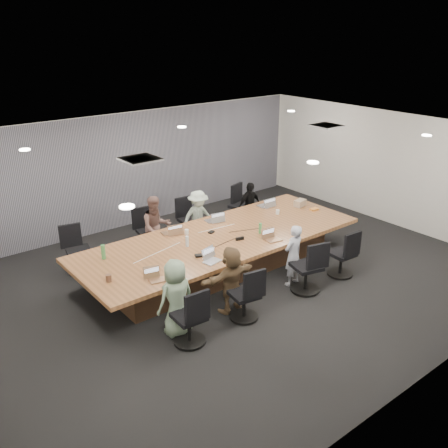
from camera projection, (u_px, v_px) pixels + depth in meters
floor at (236, 278)px, 10.01m from camera, size 10.00×8.00×0.00m
ceiling at (238, 140)px, 8.96m from camera, size 10.00×8.00×0.00m
wall_back at (134, 169)px, 12.39m from camera, size 10.00×0.00×2.80m
wall_front at (431, 297)px, 6.59m from camera, size 10.00×0.00×2.80m
wall_right at (391, 169)px, 12.37m from camera, size 0.00×8.00×2.80m
curtain at (136, 169)px, 12.33m from camera, size 9.80×0.04×2.80m
conference_table at (221, 252)px, 10.23m from camera, size 6.00×2.20×0.74m
chair_0 at (79, 254)px, 10.11m from camera, size 0.65×0.65×0.81m
chair_1 at (149, 235)px, 11.05m from camera, size 0.61×0.61×0.79m
chair_2 at (190, 223)px, 11.70m from camera, size 0.57×0.57×0.79m
chair_3 at (240, 209)px, 12.59m from camera, size 0.66×0.66×0.80m
chair_4 at (189, 321)px, 7.85m from camera, size 0.58×0.58×0.81m
chair_5 at (244, 299)px, 8.52m from camera, size 0.61×0.61×0.78m
chair_6 at (306, 270)px, 9.39m from camera, size 0.72×0.72×0.87m
chair_7 at (341, 257)px, 10.00m from camera, size 0.57×0.57×0.80m
person_1 at (156, 227)px, 10.69m from camera, size 0.76×0.64×1.39m
laptop_1 at (170, 233)px, 10.27m from camera, size 0.37×0.29×0.02m
person_2 at (198, 218)px, 11.35m from camera, size 0.87×0.56×1.28m
laptop_2 at (213, 220)px, 10.91m from camera, size 0.36×0.27×0.02m
person_3 at (249, 206)px, 12.26m from camera, size 0.70×0.31×1.18m
laptop_3 at (265, 205)px, 11.80m from camera, size 0.35×0.25×0.02m
person_4 at (176, 298)px, 8.01m from camera, size 0.66×0.44×1.32m
laptop_4 at (158, 280)px, 8.37m from camera, size 0.32×0.26×0.02m
person_5 at (231, 279)px, 8.69m from camera, size 1.14×0.38×1.23m
laptop_5 at (212, 261)px, 9.03m from camera, size 0.35×0.27×0.02m
person_6 at (293, 255)px, 9.57m from camera, size 0.47×0.33×1.23m
laptop_6 at (274, 240)px, 9.92m from camera, size 0.33×0.25×0.02m
bottle_green_left at (103, 252)px, 9.10m from camera, size 0.10×0.10×0.28m
bottle_green_right at (260, 228)px, 10.21m from camera, size 0.08×0.08×0.23m
bottle_clear at (187, 241)px, 9.62m from camera, size 0.08×0.08×0.22m
cup_white_far at (187, 232)px, 10.20m from camera, size 0.11×0.11×0.10m
cup_white_near at (278, 212)px, 11.28m from camera, size 0.09×0.09×0.10m
mug_brown at (109, 278)px, 8.34m from camera, size 0.13×0.13×0.12m
mic_left at (199, 255)px, 9.25m from camera, size 0.19×0.16×0.03m
mic_right at (211, 232)px, 10.29m from camera, size 0.16×0.13×0.03m
stapler at (240, 239)px, 9.93m from camera, size 0.18×0.08×0.06m
canvas_bag at (300, 203)px, 11.76m from camera, size 0.32×0.24×0.16m
snack_packet at (314, 209)px, 11.53m from camera, size 0.20×0.14×0.04m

